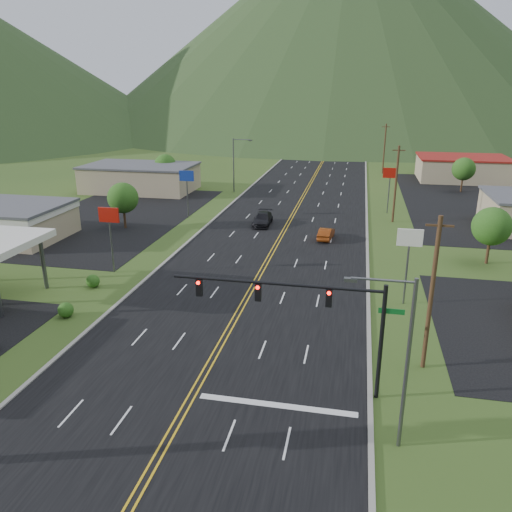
% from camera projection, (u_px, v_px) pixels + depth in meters
% --- Properties ---
extents(traffic_signal, '(13.10, 0.43, 7.00)m').
position_uv_depth(traffic_signal, '(310.00, 307.00, 27.97)').
color(traffic_signal, black).
rests_on(traffic_signal, ground).
extents(streetlight_east, '(3.28, 0.25, 9.00)m').
position_uv_depth(streetlight_east, '(401.00, 354.00, 23.42)').
color(streetlight_east, '#59595E').
rests_on(streetlight_east, ground).
extents(streetlight_west, '(3.28, 0.25, 9.00)m').
position_uv_depth(streetlight_west, '(235.00, 162.00, 83.42)').
color(streetlight_west, '#59595E').
rests_on(streetlight_west, ground).
extents(building_west_mid, '(14.40, 10.40, 4.10)m').
position_uv_depth(building_west_mid, '(3.00, 220.00, 58.57)').
color(building_west_mid, tan).
rests_on(building_west_mid, ground).
extents(building_west_far, '(18.40, 11.40, 4.50)m').
position_uv_depth(building_west_far, '(141.00, 178.00, 85.62)').
color(building_west_far, tan).
rests_on(building_west_far, ground).
extents(building_east_far, '(16.40, 12.40, 4.50)m').
position_uv_depth(building_east_far, '(462.00, 168.00, 95.33)').
color(building_east_far, tan).
rests_on(building_east_far, ground).
extents(pole_sign_west_a, '(2.00, 0.18, 6.40)m').
position_uv_depth(pole_sign_west_a, '(109.00, 222.00, 46.82)').
color(pole_sign_west_a, '#59595E').
rests_on(pole_sign_west_a, ground).
extents(pole_sign_west_b, '(2.00, 0.18, 6.40)m').
position_uv_depth(pole_sign_west_b, '(187.00, 181.00, 67.21)').
color(pole_sign_west_b, '#59595E').
rests_on(pole_sign_west_b, ground).
extents(pole_sign_east_a, '(2.00, 0.18, 6.40)m').
position_uv_depth(pole_sign_east_a, '(409.00, 245.00, 39.80)').
color(pole_sign_east_a, '#59595E').
rests_on(pole_sign_east_a, ground).
extents(pole_sign_east_b, '(2.00, 0.18, 6.40)m').
position_uv_depth(pole_sign_east_b, '(390.00, 178.00, 69.48)').
color(pole_sign_east_b, '#59595E').
rests_on(pole_sign_east_b, ground).
extents(tree_west_a, '(3.84, 3.84, 5.82)m').
position_uv_depth(tree_west_a, '(123.00, 198.00, 62.24)').
color(tree_west_a, '#382314').
rests_on(tree_west_a, ground).
extents(tree_west_b, '(3.84, 3.84, 5.82)m').
position_uv_depth(tree_west_b, '(165.00, 165.00, 88.23)').
color(tree_west_b, '#382314').
rests_on(tree_west_b, ground).
extents(tree_east_a, '(3.84, 3.84, 5.82)m').
position_uv_depth(tree_east_a, '(492.00, 226.00, 49.59)').
color(tree_east_a, '#382314').
rests_on(tree_east_a, ground).
extents(tree_east_b, '(3.84, 3.84, 5.82)m').
position_uv_depth(tree_east_b, '(464.00, 169.00, 84.06)').
color(tree_east_b, '#382314').
rests_on(tree_east_b, ground).
extents(utility_pole_a, '(1.60, 0.28, 10.00)m').
position_uv_depth(utility_pole_a, '(432.00, 293.00, 30.41)').
color(utility_pole_a, '#382314').
rests_on(utility_pole_a, ground).
extents(utility_pole_b, '(1.60, 0.28, 10.00)m').
position_uv_depth(utility_pole_b, '(396.00, 184.00, 64.72)').
color(utility_pole_b, '#382314').
rests_on(utility_pole_b, ground).
extents(utility_pole_c, '(1.60, 0.28, 10.00)m').
position_uv_depth(utility_pole_c, '(384.00, 148.00, 101.81)').
color(utility_pole_c, '#382314').
rests_on(utility_pole_c, ground).
extents(utility_pole_d, '(1.60, 0.28, 10.00)m').
position_uv_depth(utility_pole_d, '(379.00, 132.00, 138.90)').
color(utility_pole_d, '#382314').
rests_on(utility_pole_d, ground).
extents(mountain_n, '(220.00, 220.00, 85.00)m').
position_uv_depth(mountain_n, '(347.00, 22.00, 208.25)').
color(mountain_n, '#1A3518').
rests_on(mountain_n, ground).
extents(car_dark_mid, '(2.35, 5.43, 1.56)m').
position_uv_depth(car_dark_mid, '(263.00, 219.00, 64.55)').
color(car_dark_mid, black).
rests_on(car_dark_mid, ground).
extents(car_red_far, '(1.86, 4.27, 1.37)m').
position_uv_depth(car_red_far, '(326.00, 234.00, 58.55)').
color(car_red_far, maroon).
rests_on(car_red_far, ground).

